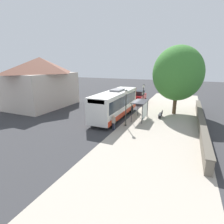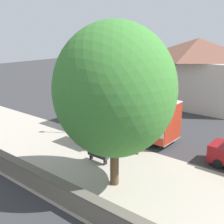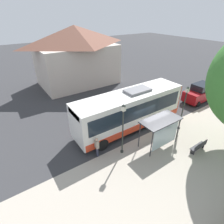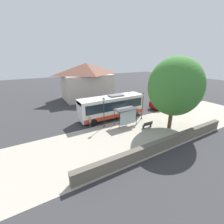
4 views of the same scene
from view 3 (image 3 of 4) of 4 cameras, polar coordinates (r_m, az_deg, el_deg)
The scene contains 10 objects.
ground_plane at distance 15.98m, azimuth 10.83°, elevation -7.24°, with size 120.00×120.00×0.00m, color #353538.
sidewalk_plaza at distance 14.07m, azimuth 24.04°, elevation -16.01°, with size 9.00×44.00×0.02m.
background_building at distance 26.42m, azimuth -11.52°, elevation 17.70°, with size 7.67×11.13×7.97m.
bus at distance 15.71m, azimuth 5.79°, elevation 0.82°, with size 2.76×10.45×3.69m.
bus_shelter at distance 13.89m, azimuth 15.96°, elevation -4.15°, with size 1.61×3.25×2.42m.
pedestrian at distance 13.08m, azimuth -4.97°, elevation -10.92°, with size 0.34×0.22×1.70m.
bench at distance 15.33m, azimuth 26.48°, elevation -10.01°, with size 0.40×1.62×0.88m.
street_lamp_near at distance 16.41m, azimuth 22.45°, elevation 2.18°, with size 0.28×0.28×4.19m.
street_lamp_far at distance 12.43m, azimuth 3.58°, elevation -4.52°, with size 0.28×0.28×4.23m.
parked_car_behind_bus at distance 23.58m, azimuth 26.84°, elevation 5.63°, with size 1.96×4.49×2.16m.
Camera 3 is at (-8.62, 9.46, 9.58)m, focal length 28.00 mm.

